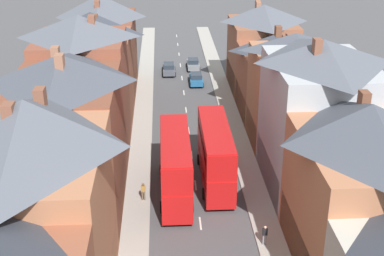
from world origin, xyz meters
TOP-DOWN VIEW (x-y plane):
  - pavement_left at (-5.10, 38.00)m, footprint 2.20×104.00m
  - pavement_right at (5.10, 38.00)m, footprint 2.20×104.00m
  - centre_line_dashes at (0.00, 36.00)m, footprint 0.14×97.80m
  - terrace_row_left at (-10.19, 25.86)m, footprint 8.00×73.88m
  - terrace_row_right at (10.18, 22.44)m, footprint 8.00×73.51m
  - double_decker_bus_lead at (1.79, 30.67)m, footprint 2.74×10.80m
  - double_decker_bus_mid_street at (-1.81, 28.71)m, footprint 2.74×10.80m
  - car_near_blue at (1.80, 57.19)m, footprint 1.90×4.01m
  - car_near_silver at (-1.80, 61.95)m, footprint 1.90×4.35m
  - car_parked_left_a at (1.80, 63.90)m, footprint 1.90×3.81m
  - pedestrian_mid_right at (4.50, 20.81)m, footprint 0.36×0.22m
  - pedestrian_far_left at (-4.56, 27.56)m, footprint 0.36×0.22m

SIDE VIEW (x-z plane):
  - centre_line_dashes at x=0.00m, z-range 0.00..0.01m
  - pavement_left at x=-5.10m, z-range 0.00..0.14m
  - pavement_right at x=5.10m, z-range 0.00..0.14m
  - car_near_silver at x=-1.80m, z-range 0.01..1.61m
  - car_near_blue at x=1.80m, z-range 0.01..1.61m
  - car_parked_left_a at x=1.80m, z-range 0.00..1.63m
  - pedestrian_mid_right at x=4.50m, z-range 0.23..1.84m
  - pedestrian_far_left at x=-4.56m, z-range 0.23..1.84m
  - double_decker_bus_lead at x=1.79m, z-range 0.17..5.47m
  - double_decker_bus_mid_street at x=-1.81m, z-range 0.17..5.47m
  - terrace_row_right at x=10.18m, z-range -1.04..12.66m
  - terrace_row_left at x=-10.19m, z-range -0.69..13.22m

